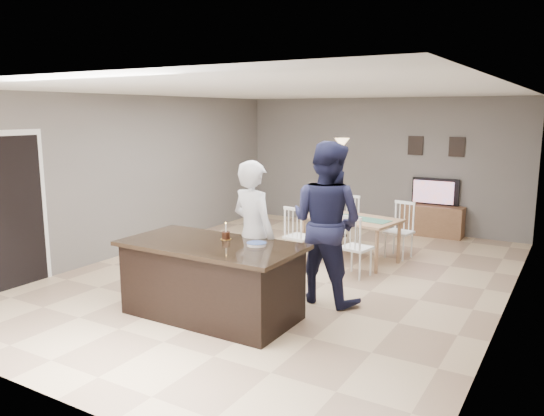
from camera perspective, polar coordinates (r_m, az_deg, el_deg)
The scene contains 14 objects.
floor at distance 7.97m, azimuth 1.45°, elevation -7.33°, with size 8.00×8.00×0.00m, color #D0AE85.
room_shell at distance 7.63m, azimuth 1.51°, elevation 4.75°, with size 8.00×8.00×8.00m.
kitchen_island at distance 6.40m, azimuth -6.49°, elevation -7.63°, with size 2.15×1.10×0.90m.
tv_console at distance 10.91m, azimuth 16.80°, elevation -1.31°, with size 1.20×0.40×0.60m, color brown.
television at distance 10.88m, azimuth 17.05°, elevation 1.66°, with size 0.91×0.12×0.53m, color black.
tv_screen_glow at distance 10.80m, azimuth 16.95°, elevation 1.64°, with size 0.78×0.78×0.00m, color orange.
picture_frames at distance 10.93m, azimuth 17.21°, elevation 6.37°, with size 1.10×0.02×0.38m.
doorway at distance 8.05m, azimuth -26.11°, elevation 0.98°, with size 0.00×2.10×2.65m.
woman at distance 6.57m, azimuth -2.01°, elevation -2.85°, with size 0.67×0.44×1.84m, color silver.
man at distance 6.77m, azimuth 5.88°, elevation -1.55°, with size 1.00×0.78×2.06m, color #171934.
birthday_cake at distance 6.43m, azimuth -4.98°, elevation -2.94°, with size 0.13×0.13×0.21m.
plate_stack at distance 6.11m, azimuth -1.67°, elevation -3.90°, with size 0.23×0.23×0.04m.
dining_table at distance 8.74m, azimuth 8.44°, elevation -1.80°, with size 1.74×1.96×0.94m.
floor_lamp at distance 10.30m, azimuth 7.49°, elevation 5.07°, with size 0.29×0.29×1.92m.
Camera 1 is at (3.70, -6.64, 2.42)m, focal length 35.00 mm.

